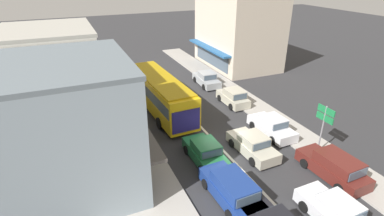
% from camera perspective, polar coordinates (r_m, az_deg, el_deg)
% --- Properties ---
extents(ground_plane, '(140.00, 140.00, 0.00)m').
position_cam_1_polar(ground_plane, '(21.85, 5.61, -7.67)').
color(ground_plane, '#2D2D30').
extents(lane_centre_line, '(0.20, 28.00, 0.01)m').
position_cam_1_polar(lane_centre_line, '(24.91, 1.21, -3.09)').
color(lane_centre_line, silver).
rests_on(lane_centre_line, ground).
extents(sidewalk_left, '(5.20, 44.00, 0.14)m').
position_cam_1_polar(sidewalk_left, '(24.98, -15.14, -3.79)').
color(sidewalk_left, '#A39E96').
rests_on(sidewalk_left, ground).
extents(kerb_right, '(2.80, 44.00, 0.12)m').
position_cam_1_polar(kerb_right, '(29.24, 10.69, 1.07)').
color(kerb_right, '#A39E96').
rests_on(kerb_right, ground).
extents(shopfront_corner_near, '(9.05, 8.01, 7.57)m').
position_cam_1_polar(shopfront_corner_near, '(17.99, -23.96, -3.71)').
color(shopfront_corner_near, '#84939E').
rests_on(shopfront_corner_near, ground).
extents(shopfront_mid_block, '(7.20, 7.46, 7.94)m').
position_cam_1_polar(shopfront_mid_block, '(25.27, -24.50, 4.81)').
color(shopfront_mid_block, silver).
rests_on(shopfront_mid_block, ground).
extents(building_right_far, '(8.40, 10.59, 9.48)m').
position_cam_1_polar(building_right_far, '(39.62, 8.77, 14.69)').
color(building_right_far, beige).
rests_on(building_right_far, ground).
extents(city_bus, '(3.07, 10.95, 3.23)m').
position_cam_1_polar(city_bus, '(26.49, -6.06, 3.06)').
color(city_bus, yellow).
rests_on(city_bus, ground).
extents(sedan_adjacent_lane_lead, '(1.97, 4.24, 1.47)m').
position_cam_1_polar(sedan_adjacent_lane_lead, '(17.48, 25.82, -17.58)').
color(sedan_adjacent_lane_lead, silver).
rests_on(sedan_adjacent_lane_lead, ground).
extents(sedan_adjacent_lane_trail, '(1.92, 4.21, 1.47)m').
position_cam_1_polar(sedan_adjacent_lane_trail, '(20.14, 2.57, -8.46)').
color(sedan_adjacent_lane_trail, '#1E6638').
rests_on(sedan_adjacent_lane_trail, ground).
extents(sedan_behind_bus_mid, '(2.01, 4.26, 1.47)m').
position_cam_1_polar(sedan_behind_bus_mid, '(21.32, 11.45, -6.91)').
color(sedan_behind_bus_mid, '#B7B29E').
rests_on(sedan_behind_bus_mid, ground).
extents(wagon_queue_gap_filler, '(2.04, 4.55, 1.58)m').
position_cam_1_polar(wagon_queue_gap_filler, '(17.24, 7.56, -15.06)').
color(wagon_queue_gap_filler, navy).
rests_on(wagon_queue_gap_filler, ground).
extents(parked_wagon_kerb_front, '(2.05, 4.56, 1.58)m').
position_cam_1_polar(parked_wagon_kerb_front, '(20.63, 25.41, -10.07)').
color(parked_wagon_kerb_front, '#561E19').
rests_on(parked_wagon_kerb_front, ground).
extents(parked_sedan_kerb_second, '(1.95, 4.23, 1.47)m').
position_cam_1_polar(parked_sedan_kerb_second, '(24.01, 14.95, -3.40)').
color(parked_sedan_kerb_second, silver).
rests_on(parked_sedan_kerb_second, ground).
extents(parked_hatchback_kerb_third, '(1.83, 3.71, 1.54)m').
position_cam_1_polar(parked_hatchback_kerb_third, '(28.46, 7.87, 2.02)').
color(parked_hatchback_kerb_third, '#B7B29E').
rests_on(parked_hatchback_kerb_third, ground).
extents(parked_sedan_kerb_rear, '(2.01, 4.26, 1.47)m').
position_cam_1_polar(parked_sedan_kerb_rear, '(33.06, 2.79, 5.51)').
color(parked_sedan_kerb_rear, '#9EA3A8').
rests_on(parked_sedan_kerb_rear, ground).
extents(traffic_light_downstreet, '(0.33, 0.24, 4.20)m').
position_cam_1_polar(traffic_light_downstreet, '(36.02, -14.99, 10.01)').
color(traffic_light_downstreet, gray).
rests_on(traffic_light_downstreet, ground).
extents(directional_road_sign, '(0.10, 1.40, 3.60)m').
position_cam_1_polar(directional_road_sign, '(21.79, 23.94, -1.84)').
color(directional_road_sign, gray).
rests_on(directional_road_sign, ground).
extents(pedestrian_with_handbag_near, '(0.63, 0.45, 1.63)m').
position_cam_1_polar(pedestrian_with_handbag_near, '(25.73, -11.10, 0.04)').
color(pedestrian_with_handbag_near, '#333338').
rests_on(pedestrian_with_handbag_near, sidewalk_left).
extents(pedestrian_browsing_midblock, '(0.57, 0.24, 1.63)m').
position_cam_1_polar(pedestrian_browsing_midblock, '(30.16, -14.04, 3.58)').
color(pedestrian_browsing_midblock, '#4C4742').
rests_on(pedestrian_browsing_midblock, sidewalk_left).
extents(pedestrian_far_walker, '(0.36, 0.65, 1.63)m').
position_cam_1_polar(pedestrian_far_walker, '(23.95, -11.13, -1.96)').
color(pedestrian_far_walker, '#4C4742').
rests_on(pedestrian_far_walker, sidewalk_left).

